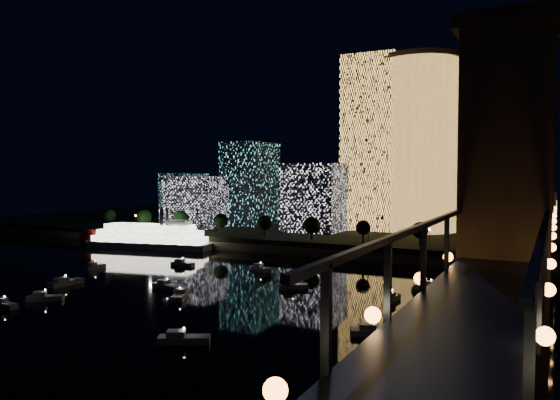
{
  "coord_description": "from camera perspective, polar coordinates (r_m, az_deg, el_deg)",
  "views": [
    {
      "loc": [
        70.94,
        -97.02,
        29.89
      ],
      "look_at": [
        -6.35,
        55.0,
        21.37
      ],
      "focal_mm": 35.0,
      "sensor_mm": 36.0,
      "label": 1
    }
  ],
  "objects": [
    {
      "name": "motorboats",
      "position": [
        138.04,
        -8.23,
        -9.33
      ],
      "size": [
        105.28,
        73.67,
        2.78
      ],
      "color": "silver",
      "rests_on": "ground"
    },
    {
      "name": "ground",
      "position": [
        123.85,
        -9.12,
        -11.14
      ],
      "size": [
        520.0,
        520.0,
        0.0
      ],
      "primitive_type": "plane",
      "color": "black",
      "rests_on": "ground"
    },
    {
      "name": "riverboat",
      "position": [
        223.86,
        -13.97,
        -3.81
      ],
      "size": [
        55.55,
        20.91,
        16.41
      ],
      "color": "silver",
      "rests_on": "ground"
    },
    {
      "name": "street_lamps",
      "position": [
        218.94,
        -1.83,
        -2.61
      ],
      "size": [
        132.7,
        0.7,
        5.65
      ],
      "color": "black",
      "rests_on": "far_bank"
    },
    {
      "name": "tower_cylindrical",
      "position": [
        242.19,
        14.38,
        5.69
      ],
      "size": [
        34.0,
        34.0,
        74.23
      ],
      "color": "#FFB551",
      "rests_on": "far_bank"
    },
    {
      "name": "esplanade_trees",
      "position": [
        213.8,
        -2.7,
        -2.35
      ],
      "size": [
        165.82,
        6.85,
        8.93
      ],
      "color": "black",
      "rests_on": "far_bank"
    },
    {
      "name": "seawall",
      "position": [
        194.64,
        5.3,
        -5.54
      ],
      "size": [
        420.0,
        6.0,
        3.0
      ],
      "primitive_type": "cube",
      "color": "#6B5E4C",
      "rests_on": "ground"
    },
    {
      "name": "tower_rectangular",
      "position": [
        245.78,
        9.8,
        5.83
      ],
      "size": [
        23.75,
        23.75,
        75.57
      ],
      "primitive_type": "cube",
      "color": "#FFB551",
      "rests_on": "far_bank"
    },
    {
      "name": "midrise_blocks",
      "position": [
        256.06,
        -3.99,
        0.74
      ],
      "size": [
        99.68,
        45.87,
        39.39
      ],
      "color": "white",
      "rests_on": "far_bank"
    },
    {
      "name": "truss_bridge",
      "position": [
        101.84,
        23.45,
        -5.07
      ],
      "size": [
        13.0,
        266.0,
        50.0
      ],
      "color": "#162548",
      "rests_on": "ground"
    },
    {
      "name": "far_bank",
      "position": [
        268.03,
        11.48,
        -3.06
      ],
      "size": [
        420.0,
        160.0,
        5.0
      ],
      "primitive_type": "cube",
      "color": "black",
      "rests_on": "ground"
    }
  ]
}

